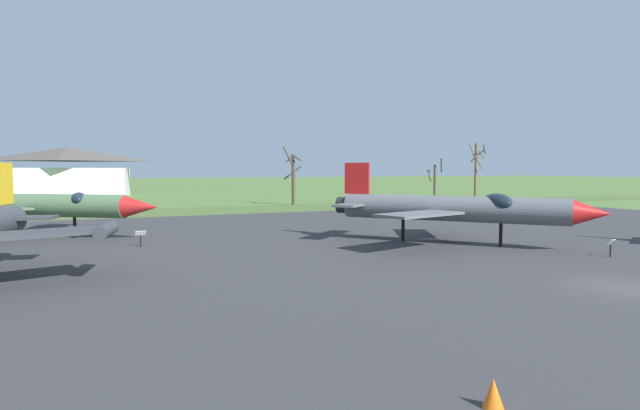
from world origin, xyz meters
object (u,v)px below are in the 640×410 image
at_px(info_placard_front_left, 141,237).
at_px(info_placard_rear_left, 611,246).
at_px(traffic_cone, 493,394).
at_px(jet_fighter_rear_left, 456,208).
at_px(jet_fighter_front_left, 42,205).
at_px(visitor_building, 68,173).

distance_m(info_placard_front_left, info_placard_rear_left, 27.73).
bearing_deg(traffic_cone, jet_fighter_rear_left, 53.23).
xyz_separation_m(jet_fighter_front_left, traffic_cone, (10.60, -34.12, -2.03)).
xyz_separation_m(info_placard_front_left, info_placard_rear_left, (23.58, -14.60, -0.03)).
height_order(info_placard_front_left, visitor_building, visitor_building).
relative_size(info_placard_rear_left, traffic_cone, 1.54).
bearing_deg(info_placard_front_left, info_placard_rear_left, -31.77).
bearing_deg(jet_fighter_rear_left, jet_fighter_front_left, 148.78).
height_order(info_placard_front_left, jet_fighter_rear_left, jet_fighter_rear_left).
xyz_separation_m(info_placard_rear_left, visitor_building, (-29.85, 84.38, 3.68)).
relative_size(jet_fighter_rear_left, visitor_building, 0.66).
xyz_separation_m(jet_fighter_front_left, info_placard_front_left, (6.03, -7.84, -1.68)).
bearing_deg(traffic_cone, info_placard_front_left, 99.86).
relative_size(jet_fighter_rear_left, info_placard_rear_left, 14.37).
bearing_deg(jet_fighter_front_left, traffic_cone, -72.75).
bearing_deg(info_placard_rear_left, visitor_building, 109.48).
xyz_separation_m(info_placard_front_left, visitor_building, (-6.27, 69.77, 3.65)).
distance_m(jet_fighter_rear_left, visitor_building, 80.99).
xyz_separation_m(visitor_building, traffic_cone, (10.84, -96.05, -4.01)).
distance_m(jet_fighter_front_left, info_placard_front_left, 10.03).
bearing_deg(info_placard_front_left, traffic_cone, -80.14).
xyz_separation_m(jet_fighter_rear_left, visitor_building, (-25.09, 76.99, 1.92)).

